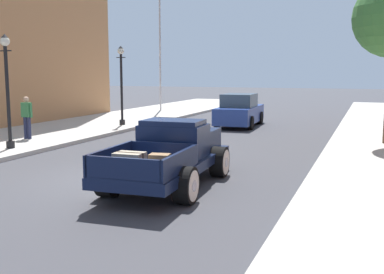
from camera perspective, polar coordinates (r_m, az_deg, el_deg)
name	(u,v)px	position (r m, az deg, el deg)	size (l,w,h in m)	color
ground_plane	(123,178)	(12.19, -8.47, -5.05)	(140.00, 140.00, 0.00)	#3D3D42
hotrod_truck_navy	(172,153)	(11.36, -2.44, -2.05)	(2.34, 5.00, 1.58)	#0F1938
car_background_blue	(240,111)	(23.56, 5.88, 3.18)	(2.02, 4.38, 1.65)	#284293
pedestrian_sidewalk_left	(27,115)	(19.03, -19.71, 2.57)	(0.53, 0.22, 1.65)	#232847
street_lamp_near	(7,83)	(16.86, -21.85, 6.25)	(0.50, 0.32, 3.85)	black
street_lamp_far	(121,79)	(23.03, -8.70, 7.06)	(0.50, 0.32, 3.85)	black
flagpole	(163,26)	(31.67, -3.60, 13.51)	(1.74, 0.16, 9.16)	#B2B2B7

